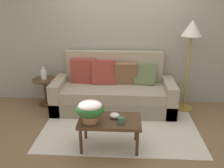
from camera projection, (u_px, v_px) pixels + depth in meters
The scene contains 11 objects.
ground_plane at pixel (120, 128), 3.97m from camera, with size 14.00×14.00×0.00m, color brown.
wall_back at pixel (122, 33), 4.63m from camera, with size 6.40×0.12×2.74m, color gray.
area_rug at pixel (120, 126), 4.03m from camera, with size 2.50×1.69×0.01m, color beige.
couch at pixel (113, 92), 4.56m from camera, with size 2.23×0.85×1.06m.
coffee_table at pixel (110, 123), 3.35m from camera, with size 0.86×0.49×0.44m.
side_table at pixel (45, 87), 4.71m from camera, with size 0.47×0.47×0.54m.
floor_lamp at pixel (191, 37), 4.20m from camera, with size 0.35×0.35×1.66m.
potted_plant at pixel (90, 109), 3.22m from camera, with size 0.37×0.37×0.30m.
coffee_mug at pixel (121, 120), 3.22m from camera, with size 0.13×0.09×0.09m.
snack_bowl at pixel (115, 115), 3.37m from camera, with size 0.14×0.14×0.07m.
table_vase at pixel (44, 74), 4.61m from camera, with size 0.11×0.11×0.24m.
Camera 1 is at (0.07, -3.48, 2.04)m, focal length 38.85 mm.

